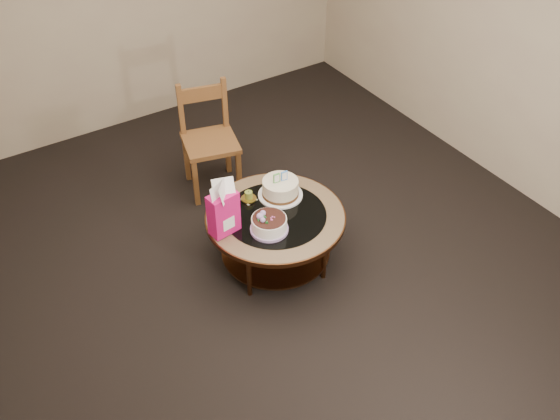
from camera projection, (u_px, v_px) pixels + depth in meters
ground at (276, 259)px, 4.79m from camera, size 5.00×5.00×0.00m
room_walls at (275, 79)px, 3.80m from camera, size 4.52×5.02×2.61m
coffee_table at (275, 222)px, 4.55m from camera, size 1.02×1.02×0.46m
decorated_cake at (269, 225)px, 4.33m from camera, size 0.27×0.27×0.16m
cream_cake at (280, 189)px, 4.62m from camera, size 0.33×0.33×0.21m
gift_bag at (223, 208)px, 4.22m from camera, size 0.22×0.17×0.41m
pillar_candle at (249, 197)px, 4.60m from camera, size 0.11×0.11×0.09m
dining_chair at (209, 139)px, 5.21m from camera, size 0.53×0.53×0.94m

